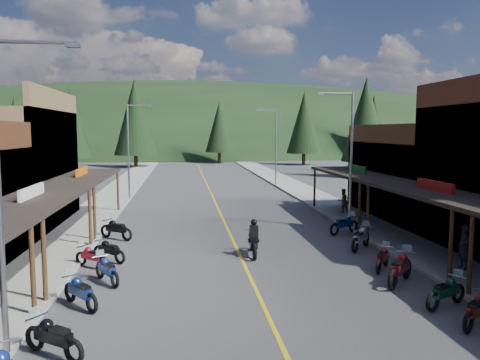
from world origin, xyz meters
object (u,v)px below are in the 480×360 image
object	(u,v)px
streetlight_2	(349,154)
bike_east_10	(344,223)
pine_4	(304,122)
bike_east_9	(361,237)
pine_9	(374,127)
streetlight_3	(275,144)
bike_east_7	(400,267)
pine_2	(135,117)
bike_west_6	(80,290)
pine_7	(27,123)
bike_west_9	(109,249)
bike_east_5	(478,308)
pine_1	(62,123)
bike_west_8	(92,256)
bike_west_5	(53,335)
streetlight_1	(130,147)
pine_5	(367,120)
bike_west_7	(107,269)
rider_on_bike	(253,240)
pine_6	(446,127)
pine_8	(16,129)
pine_10	(71,124)
bike_east_6	(446,290)
pine_11	(366,120)
pedestrian_east_a	(464,247)
bike_west_10	(116,228)
shop_east_3	(429,180)
pine_3	(219,127)
pedestrian_east_b	(343,201)
streetlight_0	(4,185)

from	to	relation	value
streetlight_2	bike_east_10	distance (m)	4.04
pine_4	bike_east_9	distance (m)	58.12
pine_9	bike_east_9	bearing A→B (deg)	-113.45
streetlight_3	bike_east_7	world-z (taller)	streetlight_3
pine_2	bike_west_6	distance (m)	61.23
bike_west_6	bike_east_7	distance (m)	11.53
pine_7	bike_west_9	xyz separation A→B (m)	(26.11, -73.21, -6.68)
bike_west_9	bike_east_5	xyz separation A→B (m)	(11.91, -8.41, 0.01)
pine_1	bike_west_8	distance (m)	70.62
pine_7	bike_west_5	xyz separation A→B (m)	(26.07, -82.08, -6.65)
streetlight_1	pine_2	world-z (taller)	pine_2
pine_5	bike_east_5	world-z (taller)	pine_5
bike_west_7	rider_on_bike	bearing A→B (deg)	-3.13
pine_7	pine_6	bearing A→B (deg)	-8.75
bike_east_7	bike_west_6	bearing A→B (deg)	-131.44
pine_8	bike_east_10	size ratio (longest dim) A/B	4.66
pine_8	pine_10	distance (m)	10.80
bike_east_10	bike_east_6	bearing A→B (deg)	-30.32
pine_1	bike_west_5	size ratio (longest dim) A/B	6.05
pine_11	pedestrian_east_a	distance (m)	40.64
pine_8	bike_west_9	size ratio (longest dim) A/B	5.11
pine_2	pine_6	size ratio (longest dim) A/B	1.27
bike_west_10	rider_on_bike	bearing A→B (deg)	-83.66
shop_east_3	bike_west_8	xyz separation A→B (m)	(-20.22, -9.38, -2.00)
streetlight_3	bike_east_9	xyz separation A→B (m)	(-0.94, -26.49, -3.83)
pine_3	bike_west_9	size ratio (longest dim) A/B	5.63
streetlight_2	pedestrian_east_b	size ratio (longest dim) A/B	4.83
pine_4	bike_east_10	bearing A→B (deg)	-102.36
bike_east_5	pine_4	bearing A→B (deg)	132.82
pine_9	bike_east_10	xyz separation A→B (m)	(-17.63, -38.09, -5.77)
pine_9	streetlight_2	bearing A→B (deg)	-114.74
streetlight_1	bike_west_8	distance (m)	20.46
bike_west_10	rider_on_bike	size ratio (longest dim) A/B	0.91
shop_east_3	pine_9	xyz separation A→B (m)	(10.25, 33.70, 3.85)
bike_west_5	pine_4	bearing A→B (deg)	16.32
pine_2	pine_10	xyz separation A→B (m)	(-8.00, -8.00, -1.21)
pine_11	pine_2	bearing A→B (deg)	146.31
bike_west_10	pine_2	bearing A→B (deg)	41.68
streetlight_3	bike_east_10	xyz separation A→B (m)	(-0.59, -23.09, -3.85)
streetlight_0	bike_west_8	xyz separation A→B (m)	(0.48, 7.92, -3.93)
shop_east_3	pine_8	bearing A→B (deg)	141.25
bike_east_6	bike_east_9	world-z (taller)	bike_east_9
pine_1	bike_east_10	distance (m)	70.33
pine_10	bike_west_6	xyz separation A→B (m)	(12.02, -52.65, -6.20)
streetlight_1	pine_1	bearing A→B (deg)	109.55
pine_8	pine_1	bearing A→B (deg)	93.81
shop_east_3	pine_4	bearing A→B (deg)	85.02
pine_5	rider_on_bike	distance (m)	76.95
streetlight_1	pine_1	xyz separation A→B (m)	(-17.05, 48.00, 2.78)
bike_east_5	pine_10	bearing A→B (deg)	166.53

